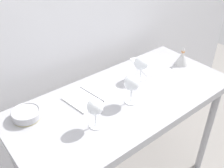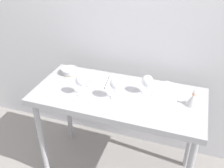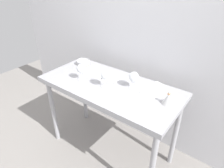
# 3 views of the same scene
# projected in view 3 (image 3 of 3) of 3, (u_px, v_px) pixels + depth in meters

# --- Properties ---
(ground_plane) EXTENTS (6.00, 6.00, 0.00)m
(ground_plane) POSITION_uv_depth(u_px,v_px,m) (110.00, 149.00, 2.37)
(ground_plane) COLOR gray
(back_wall) EXTENTS (3.80, 0.04, 2.60)m
(back_wall) POSITION_uv_depth(u_px,v_px,m) (138.00, 32.00, 2.06)
(back_wall) COLOR silver
(back_wall) RESTS_ON ground_plane
(steel_counter) EXTENTS (1.40, 0.65, 0.90)m
(steel_counter) POSITION_uv_depth(u_px,v_px,m) (110.00, 94.00, 1.97)
(steel_counter) COLOR #A0A0A5
(steel_counter) RESTS_ON ground_plane
(wine_glass_near_center) EXTENTS (0.09, 0.09, 0.18)m
(wine_glass_near_center) POSITION_uv_depth(u_px,v_px,m) (105.00, 75.00, 1.82)
(wine_glass_near_center) COLOR white
(wine_glass_near_center) RESTS_ON steel_counter
(wine_glass_near_left) EXTENTS (0.09, 0.09, 0.17)m
(wine_glass_near_left) POSITION_uv_depth(u_px,v_px,m) (81.00, 69.00, 1.94)
(wine_glass_near_left) COLOR white
(wine_glass_near_left) RESTS_ON steel_counter
(wine_glass_far_right) EXTENTS (0.09, 0.09, 0.16)m
(wine_glass_far_right) POSITION_uv_depth(u_px,v_px,m) (134.00, 77.00, 1.81)
(wine_glass_far_right) COLOR white
(wine_glass_far_right) RESTS_ON steel_counter
(open_notebook) EXTENTS (0.33, 0.24, 0.01)m
(open_notebook) POSITION_uv_depth(u_px,v_px,m) (107.00, 75.00, 2.09)
(open_notebook) COLOR white
(open_notebook) RESTS_ON steel_counter
(tasting_sheet_upper) EXTENTS (0.27, 0.32, 0.00)m
(tasting_sheet_upper) POSITION_uv_depth(u_px,v_px,m) (155.00, 90.00, 1.83)
(tasting_sheet_upper) COLOR white
(tasting_sheet_upper) RESTS_ON steel_counter
(tasting_bowl) EXTENTS (0.16, 0.16, 0.05)m
(tasting_bowl) POSITION_uv_depth(u_px,v_px,m) (83.00, 62.00, 2.31)
(tasting_bowl) COLOR #DBCC66
(tasting_bowl) RESTS_ON steel_counter
(decanter_funnel) EXTENTS (0.10, 0.10, 0.14)m
(decanter_funnel) POSITION_uv_depth(u_px,v_px,m) (168.00, 99.00, 1.62)
(decanter_funnel) COLOR #BBBBBB
(decanter_funnel) RESTS_ON steel_counter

